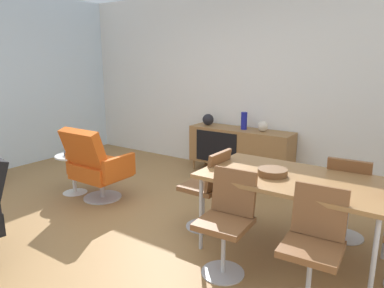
% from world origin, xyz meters
% --- Properties ---
extents(ground_plane, '(8.32, 8.32, 0.00)m').
position_xyz_m(ground_plane, '(0.00, 0.00, 0.00)').
color(ground_plane, '#9E7242').
extents(wall_back, '(6.80, 0.12, 2.80)m').
position_xyz_m(wall_back, '(0.00, 2.60, 1.40)').
color(wall_back, white).
rests_on(wall_back, ground_plane).
extents(sideboard, '(1.60, 0.45, 0.72)m').
position_xyz_m(sideboard, '(0.11, 2.30, 0.44)').
color(sideboard, olive).
rests_on(sideboard, ground_plane).
extents(vase_cobalt, '(0.18, 0.18, 0.18)m').
position_xyz_m(vase_cobalt, '(-0.47, 2.30, 0.81)').
color(vase_cobalt, black).
rests_on(vase_cobalt, sideboard).
extents(vase_sculptural_dark, '(0.09, 0.09, 0.26)m').
position_xyz_m(vase_sculptural_dark, '(0.16, 2.30, 0.85)').
color(vase_sculptural_dark, navy).
rests_on(vase_sculptural_dark, sideboard).
extents(vase_ceramic_small, '(0.15, 0.15, 0.15)m').
position_xyz_m(vase_ceramic_small, '(0.46, 2.30, 0.80)').
color(vase_ceramic_small, beige).
rests_on(vase_ceramic_small, sideboard).
extents(dining_table, '(1.60, 0.90, 0.74)m').
position_xyz_m(dining_table, '(1.56, 0.48, 0.70)').
color(dining_table, olive).
rests_on(dining_table, ground_plane).
extents(wooden_bowl_on_table, '(0.26, 0.26, 0.06)m').
position_xyz_m(wooden_bowl_on_table, '(1.38, 0.41, 0.77)').
color(wooden_bowl_on_table, brown).
rests_on(wooden_bowl_on_table, dining_table).
extents(dining_chair_front_right, '(0.42, 0.45, 0.86)m').
position_xyz_m(dining_chair_front_right, '(1.90, -0.07, 0.47)').
color(dining_chair_front_right, brown).
rests_on(dining_chair_front_right, ground_plane).
extents(dining_chair_near_window, '(0.43, 0.41, 0.86)m').
position_xyz_m(dining_chair_near_window, '(0.67, 0.48, 0.47)').
color(dining_chair_near_window, brown).
rests_on(dining_chair_near_window, ground_plane).
extents(dining_chair_back_right, '(0.42, 0.44, 0.86)m').
position_xyz_m(dining_chair_back_right, '(1.91, 1.04, 0.47)').
color(dining_chair_back_right, brown).
rests_on(dining_chair_back_right, ground_plane).
extents(dining_chair_front_left, '(0.42, 0.45, 0.86)m').
position_xyz_m(dining_chair_front_left, '(1.20, -0.07, 0.47)').
color(dining_chair_front_left, brown).
rests_on(dining_chair_front_left, ground_plane).
extents(lounge_chair_red, '(0.72, 0.66, 0.95)m').
position_xyz_m(lounge_chair_red, '(-0.90, 0.36, 0.47)').
color(lounge_chair_red, '#D85919').
rests_on(lounge_chair_red, ground_plane).
extents(side_table_round, '(0.44, 0.44, 0.52)m').
position_xyz_m(side_table_round, '(-1.36, 0.35, 0.32)').
color(side_table_round, white).
rests_on(side_table_round, ground_plane).
extents(fruit_bowl, '(0.20, 0.20, 0.11)m').
position_xyz_m(fruit_bowl, '(-1.36, 0.36, 0.56)').
color(fruit_bowl, '#262628').
rests_on(fruit_bowl, side_table_round).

